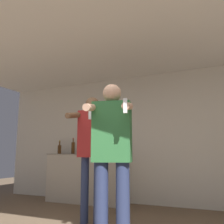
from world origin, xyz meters
TOP-DOWN VIEW (x-y plane):
  - wall_back at (0.00, 3.25)m, footprint 7.00×0.06m
  - ceiling_slab at (0.00, 1.61)m, footprint 7.00×3.74m
  - counter at (-1.31, 2.96)m, footprint 1.61×0.55m
  - bottle_dark_rum at (-0.67, 2.98)m, footprint 0.08×0.08m
  - bottle_clear_vodka at (-2.00, 2.98)m, footprint 0.08×0.08m
  - bottle_red_label at (-1.06, 2.98)m, footprint 0.07×0.07m
  - bottle_green_wine at (-1.32, 2.98)m, footprint 0.07×0.07m
  - bottle_tall_gin at (-1.65, 2.98)m, footprint 0.07×0.07m
  - person_woman_foreground at (0.21, 0.85)m, footprint 0.53×0.52m
  - person_man_side at (-0.44, 1.60)m, footprint 0.44×0.50m

SIDE VIEW (x-z plane):
  - counter at x=-1.31m, z-range 0.00..0.96m
  - person_woman_foreground at x=0.21m, z-range 0.11..1.81m
  - bottle_red_label at x=-1.06m, z-range 0.93..1.18m
  - bottle_green_wine at x=-1.32m, z-range 0.93..1.20m
  - bottle_clear_vodka at x=-2.00m, z-range 0.92..1.22m
  - person_man_side at x=-0.44m, z-range 0.20..1.97m
  - bottle_tall_gin at x=-1.65m, z-range 0.92..1.26m
  - bottle_dark_rum at x=-0.67m, z-range 0.92..1.26m
  - wall_back at x=0.00m, z-range 0.00..2.55m
  - ceiling_slab at x=0.00m, z-range 2.55..2.60m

